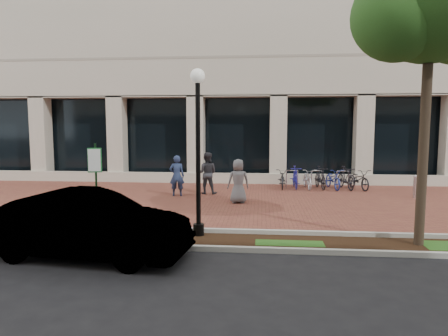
# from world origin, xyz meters

# --- Properties ---
(ground) EXTENTS (120.00, 120.00, 0.00)m
(ground) POSITION_xyz_m (0.00, 0.00, 0.00)
(ground) COLOR black
(ground) RESTS_ON ground
(brick_plaza) EXTENTS (40.00, 9.00, 0.01)m
(brick_plaza) POSITION_xyz_m (0.00, 0.00, 0.01)
(brick_plaza) COLOR brown
(brick_plaza) RESTS_ON ground
(planting_strip) EXTENTS (40.00, 1.50, 0.01)m
(planting_strip) POSITION_xyz_m (0.00, -5.25, 0.01)
(planting_strip) COLOR black
(planting_strip) RESTS_ON ground
(curb_plaza_side) EXTENTS (40.00, 0.12, 0.12)m
(curb_plaza_side) POSITION_xyz_m (0.00, -4.50, 0.06)
(curb_plaza_side) COLOR #B1B1A7
(curb_plaza_side) RESTS_ON ground
(curb_street_side) EXTENTS (40.00, 0.12, 0.12)m
(curb_street_side) POSITION_xyz_m (0.00, -6.00, 0.06)
(curb_street_side) COLOR #B1B1A7
(curb_street_side) RESTS_ON ground
(near_office_building) EXTENTS (40.00, 12.12, 16.00)m
(near_office_building) POSITION_xyz_m (0.00, 10.47, 10.05)
(near_office_building) COLOR beige
(near_office_building) RESTS_ON ground
(parking_sign) EXTENTS (0.34, 0.07, 2.34)m
(parking_sign) POSITION_xyz_m (-2.95, -4.92, 1.49)
(parking_sign) COLOR #123216
(parking_sign) RESTS_ON ground
(lamppost) EXTENTS (0.36, 0.36, 4.16)m
(lamppost) POSITION_xyz_m (-0.37, -4.76, 2.35)
(lamppost) COLOR black
(lamppost) RESTS_ON ground
(street_tree) EXTENTS (3.70, 3.08, 7.24)m
(street_tree) POSITION_xyz_m (4.94, -5.05, 5.49)
(street_tree) COLOR #463728
(street_tree) RESTS_ON ground
(locked_bicycle) EXTENTS (2.17, 1.46, 1.08)m
(locked_bicycle) POSITION_xyz_m (-3.22, -5.24, 0.54)
(locked_bicycle) COLOR silver
(locked_bicycle) RESTS_ON ground
(pedestrian_left) EXTENTS (0.63, 0.45, 1.62)m
(pedestrian_left) POSITION_xyz_m (-2.11, 0.82, 0.81)
(pedestrian_left) COLOR navy
(pedestrian_left) RESTS_ON ground
(pedestrian_mid) EXTENTS (0.86, 0.69, 1.71)m
(pedestrian_mid) POSITION_xyz_m (-1.00, 1.45, 0.85)
(pedestrian_mid) COLOR #28282D
(pedestrian_mid) RESTS_ON ground
(pedestrian_right) EXTENTS (0.87, 0.66, 1.60)m
(pedestrian_right) POSITION_xyz_m (0.39, -0.40, 0.80)
(pedestrian_right) COLOR slate
(pedestrian_right) RESTS_ON ground
(bollard) EXTENTS (0.12, 0.12, 0.90)m
(bollard) POSITION_xyz_m (7.09, 1.23, 0.46)
(bollard) COLOR #B8B8BD
(bollard) RESTS_ON ground
(bike_rack_cluster) EXTENTS (4.15, 1.80, 1.00)m
(bike_rack_cluster) POSITION_xyz_m (3.81, 3.20, 0.47)
(bike_rack_cluster) COLOR black
(bike_rack_cluster) RESTS_ON ground
(sedan_near_curb) EXTENTS (4.41, 1.97, 1.41)m
(sedan_near_curb) POSITION_xyz_m (-2.41, -6.66, 0.70)
(sedan_near_curb) COLOR #B1B1B6
(sedan_near_curb) RESTS_ON ground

